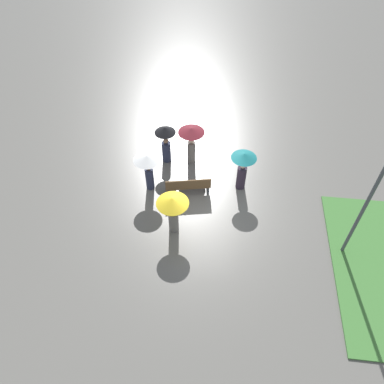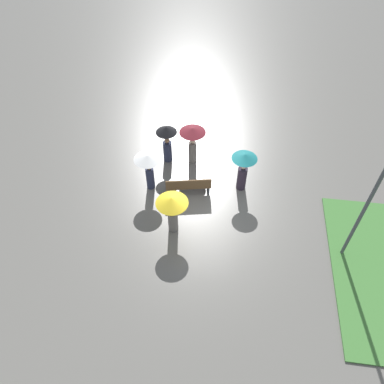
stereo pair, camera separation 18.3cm
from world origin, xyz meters
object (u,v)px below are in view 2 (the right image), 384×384
object	(u,v)px
crowd_person_black	(167,139)
park_bench	(188,186)
crowd_person_white	(149,164)
crowd_person_maroon	(193,138)
lamp_post	(371,196)
crowd_person_teal	(243,166)
crowd_person_yellow	(172,206)

from	to	relation	value
crowd_person_black	park_bench	bearing A→B (deg)	3.45
crowd_person_white	crowd_person_black	distance (m)	1.83
crowd_person_white	crowd_person_black	world-z (taller)	crowd_person_black
park_bench	crowd_person_maroon	world-z (taller)	crowd_person_maroon
lamp_post	crowd_person_maroon	size ratio (longest dim) A/B	2.65
crowd_person_teal	park_bench	bearing A→B (deg)	-149.12
crowd_person_yellow	crowd_person_teal	size ratio (longest dim) A/B	0.96
lamp_post	crowd_person_white	xyz separation A→B (m)	(7.59, -2.38, -1.81)
crowd_person_teal	crowd_person_maroon	distance (m)	2.64
crowd_person_white	crowd_person_black	size ratio (longest dim) A/B	0.97
crowd_person_maroon	crowd_person_black	size ratio (longest dim) A/B	1.00
crowd_person_white	crowd_person_maroon	bearing A→B (deg)	-43.21
crowd_person_yellow	crowd_person_maroon	size ratio (longest dim) A/B	0.96
park_bench	crowd_person_maroon	distance (m)	2.21
park_bench	crowd_person_yellow	bearing A→B (deg)	68.96
park_bench	lamp_post	distance (m)	6.88
park_bench	crowd_person_black	distance (m)	2.43
lamp_post	crowd_person_teal	xyz separation A→B (m)	(3.81, -2.84, -1.87)
crowd_person_black	crowd_person_teal	bearing A→B (deg)	40.39
crowd_person_white	crowd_person_black	bearing A→B (deg)	-16.64
park_bench	crowd_person_yellow	xyz separation A→B (m)	(0.32, 1.89, 0.87)
crowd_person_teal	crowd_person_yellow	bearing A→B (deg)	-120.11
crowd_person_yellow	crowd_person_black	xyz separation A→B (m)	(0.88, -3.86, -0.12)
crowd_person_white	park_bench	bearing A→B (deg)	-99.83
crowd_person_black	lamp_post	bearing A→B (deg)	31.71
lamp_post	crowd_person_white	bearing A→B (deg)	-17.42
crowd_person_yellow	crowd_person_black	world-z (taller)	crowd_person_black
crowd_person_yellow	crowd_person_maroon	xyz separation A→B (m)	(-0.23, -3.92, 0.00)
lamp_post	crowd_person_black	xyz separation A→B (m)	(7.17, -4.16, -1.89)
crowd_person_maroon	crowd_person_white	xyz separation A→B (m)	(1.54, 1.84, -0.04)
crowd_person_black	crowd_person_white	bearing A→B (deg)	-41.46
crowd_person_yellow	crowd_person_teal	bearing A→B (deg)	-101.87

